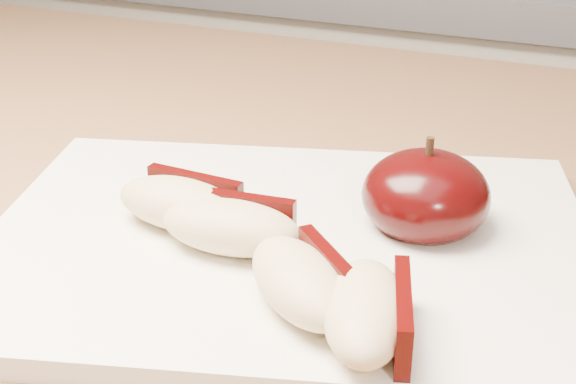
% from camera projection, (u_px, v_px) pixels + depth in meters
% --- Properties ---
extents(back_cabinet, '(2.40, 0.62, 0.94)m').
position_uv_depth(back_cabinet, '(471.00, 254.00, 1.28)').
color(back_cabinet, silver).
rests_on(back_cabinet, ground).
extents(cutting_board, '(0.37, 0.32, 0.01)m').
position_uv_depth(cutting_board, '(288.00, 245.00, 0.43)').
color(cutting_board, white).
rests_on(cutting_board, island_counter).
extents(apple_half, '(0.09, 0.09, 0.06)m').
position_uv_depth(apple_half, '(426.00, 196.00, 0.43)').
color(apple_half, black).
rests_on(apple_half, cutting_board).
extents(apple_wedge_a, '(0.07, 0.04, 0.03)m').
position_uv_depth(apple_wedge_a, '(182.00, 203.00, 0.43)').
color(apple_wedge_a, '#D2B685').
rests_on(apple_wedge_a, cutting_board).
extents(apple_wedge_b, '(0.08, 0.04, 0.03)m').
position_uv_depth(apple_wedge_b, '(232.00, 226.00, 0.40)').
color(apple_wedge_b, '#D2B685').
rests_on(apple_wedge_b, cutting_board).
extents(apple_wedge_c, '(0.08, 0.08, 0.03)m').
position_uv_depth(apple_wedge_c, '(303.00, 281.00, 0.36)').
color(apple_wedge_c, '#D2B685').
rests_on(apple_wedge_c, cutting_board).
extents(apple_wedge_d, '(0.06, 0.08, 0.03)m').
position_uv_depth(apple_wedge_d, '(369.00, 311.00, 0.34)').
color(apple_wedge_d, '#D2B685').
rests_on(apple_wedge_d, cutting_board).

